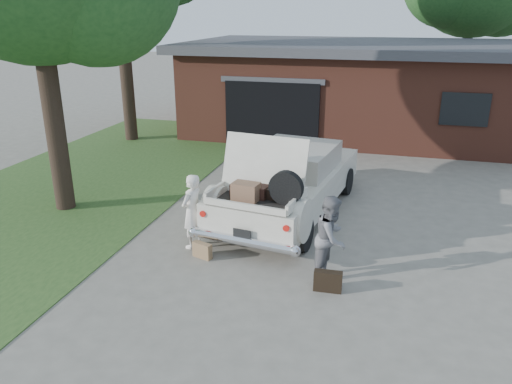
# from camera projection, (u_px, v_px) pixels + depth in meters

# --- Properties ---
(ground) EXTENTS (90.00, 90.00, 0.00)m
(ground) POSITION_uv_depth(u_px,v_px,m) (248.00, 257.00, 9.50)
(ground) COLOR gray
(ground) RESTS_ON ground
(grass_strip) EXTENTS (6.00, 16.00, 0.02)m
(grass_strip) POSITION_uv_depth(u_px,v_px,m) (85.00, 182.00, 13.59)
(grass_strip) COLOR #2D4C1E
(grass_strip) RESTS_ON ground
(house) EXTENTS (12.80, 7.80, 3.30)m
(house) POSITION_uv_depth(u_px,v_px,m) (357.00, 86.00, 19.06)
(house) COLOR brown
(house) RESTS_ON ground
(sedan) EXTENTS (2.71, 5.48, 2.14)m
(sedan) POSITION_uv_depth(u_px,v_px,m) (289.00, 181.00, 11.29)
(sedan) COLOR silver
(sedan) RESTS_ON ground
(woman_left) EXTENTS (0.48, 0.61, 1.49)m
(woman_left) POSITION_uv_depth(u_px,v_px,m) (192.00, 211.00, 9.66)
(woman_left) COLOR white
(woman_left) RESTS_ON ground
(woman_right) EXTENTS (0.71, 0.84, 1.51)m
(woman_right) POSITION_uv_depth(u_px,v_px,m) (331.00, 238.00, 8.52)
(woman_right) COLOR slate
(woman_right) RESTS_ON ground
(suitcase_left) EXTENTS (0.41, 0.24, 0.30)m
(suitcase_left) POSITION_uv_depth(u_px,v_px,m) (202.00, 250.00, 9.41)
(suitcase_left) COLOR #9A754E
(suitcase_left) RESTS_ON ground
(suitcase_right) EXTENTS (0.48, 0.17, 0.36)m
(suitcase_right) POSITION_uv_depth(u_px,v_px,m) (328.00, 281.00, 8.28)
(suitcase_right) COLOR black
(suitcase_right) RESTS_ON ground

